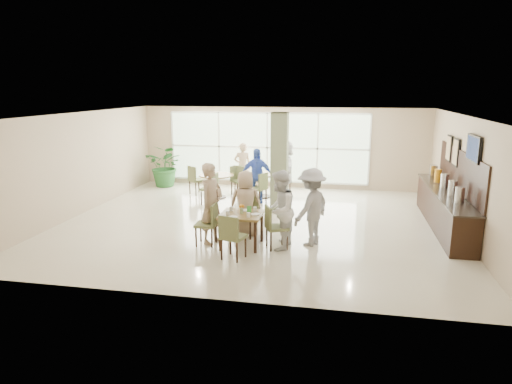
% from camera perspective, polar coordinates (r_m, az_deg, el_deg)
% --- Properties ---
extents(ground, '(10.00, 10.00, 0.00)m').
position_cam_1_polar(ground, '(11.97, 0.16, -3.84)').
color(ground, beige).
rests_on(ground, ground).
extents(room_shell, '(10.00, 10.00, 10.00)m').
position_cam_1_polar(room_shell, '(11.59, 0.16, 4.25)').
color(room_shell, white).
rests_on(room_shell, ground).
extents(window_bank, '(7.00, 0.04, 7.00)m').
position_cam_1_polar(window_bank, '(16.07, 1.42, 5.58)').
color(window_bank, silver).
rests_on(window_bank, ground).
extents(column, '(0.45, 0.45, 2.80)m').
position_cam_1_polar(column, '(12.74, 2.95, 3.64)').
color(column, '#6C7451').
rests_on(column, ground).
extents(main_table, '(0.91, 0.91, 0.75)m').
position_cam_1_polar(main_table, '(10.06, -1.81, -3.24)').
color(main_table, brown).
rests_on(main_table, ground).
extents(round_table_left, '(1.11, 1.11, 0.75)m').
position_cam_1_polar(round_table_left, '(14.61, -4.99, 1.52)').
color(round_table_left, brown).
rests_on(round_table_left, ground).
extents(round_table_right, '(0.99, 0.99, 0.75)m').
position_cam_1_polar(round_table_right, '(14.67, 0.66, 1.51)').
color(round_table_right, brown).
rests_on(round_table_right, ground).
extents(chairs_main_table, '(2.12, 2.02, 0.95)m').
position_cam_1_polar(chairs_main_table, '(10.07, -1.92, -4.26)').
color(chairs_main_table, '#586437').
rests_on(chairs_main_table, ground).
extents(chairs_table_left, '(2.03, 1.90, 0.95)m').
position_cam_1_polar(chairs_table_left, '(14.63, -5.12, 1.13)').
color(chairs_table_left, '#586437').
rests_on(chairs_table_left, ground).
extents(chairs_table_right, '(1.96, 1.88, 0.95)m').
position_cam_1_polar(chairs_table_right, '(14.63, 0.71, 1.18)').
color(chairs_table_right, '#586437').
rests_on(chairs_table_right, ground).
extents(tabletop_clutter, '(0.73, 0.79, 0.21)m').
position_cam_1_polar(tabletop_clutter, '(10.00, -1.70, -2.40)').
color(tabletop_clutter, white).
rests_on(tabletop_clutter, main_table).
extents(buffet_counter, '(0.64, 4.70, 1.95)m').
position_cam_1_polar(buffet_counter, '(12.38, 22.54, -1.63)').
color(buffet_counter, black).
rests_on(buffet_counter, ground).
extents(wall_tv, '(0.06, 1.00, 0.58)m').
position_cam_1_polar(wall_tv, '(11.09, 25.55, 4.93)').
color(wall_tv, black).
rests_on(wall_tv, ground).
extents(framed_art_a, '(0.05, 0.55, 0.70)m').
position_cam_1_polar(framed_art_a, '(12.67, 23.71, 4.57)').
color(framed_art_a, black).
rests_on(framed_art_a, ground).
extents(framed_art_b, '(0.05, 0.55, 0.70)m').
position_cam_1_polar(framed_art_b, '(13.45, 23.00, 5.06)').
color(framed_art_b, black).
rests_on(framed_art_b, ground).
extents(potted_plant, '(1.51, 1.51, 1.48)m').
position_cam_1_polar(potted_plant, '(16.51, -11.17, 3.23)').
color(potted_plant, '#245B26').
rests_on(potted_plant, ground).
extents(teen_left, '(0.65, 0.78, 1.83)m').
position_cam_1_polar(teen_left, '(10.27, -5.58, -1.42)').
color(teen_left, tan).
rests_on(teen_left, ground).
extents(teen_far, '(0.83, 0.54, 1.57)m').
position_cam_1_polar(teen_far, '(10.77, -1.29, -1.42)').
color(teen_far, tan).
rests_on(teen_far, ground).
extents(teen_right, '(0.72, 0.89, 1.74)m').
position_cam_1_polar(teen_right, '(9.86, 2.94, -2.28)').
color(teen_right, white).
rests_on(teen_right, ground).
extents(teen_standing, '(1.11, 1.30, 1.74)m').
position_cam_1_polar(teen_standing, '(10.17, 6.93, -1.87)').
color(teen_standing, '#959497').
rests_on(teen_standing, ground).
extents(adult_a, '(1.01, 0.61, 1.67)m').
position_cam_1_polar(adult_a, '(13.90, 0.05, 2.07)').
color(adult_a, '#4262C6').
rests_on(adult_a, ground).
extents(adult_b, '(1.35, 1.88, 1.86)m').
position_cam_1_polar(adult_b, '(14.41, 3.62, 2.82)').
color(adult_b, white).
rests_on(adult_b, ground).
extents(adult_standing, '(0.69, 0.56, 1.63)m').
position_cam_1_polar(adult_standing, '(15.67, -1.69, 3.23)').
color(adult_standing, tan).
rests_on(adult_standing, ground).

